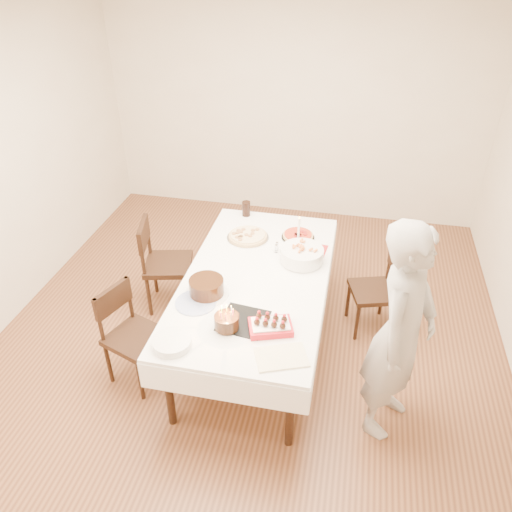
% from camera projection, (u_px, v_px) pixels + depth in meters
% --- Properties ---
extents(floor, '(5.00, 5.00, 0.00)m').
position_uv_depth(floor, '(249.00, 337.00, 4.53)').
color(floor, '#532E1C').
rests_on(floor, ground).
extents(wall_back, '(4.50, 0.04, 2.70)m').
position_uv_depth(wall_back, '(295.00, 107.00, 5.82)').
color(wall_back, beige).
rests_on(wall_back, floor).
extents(ceiling, '(5.00, 5.00, 0.00)m').
position_uv_depth(ceiling, '(245.00, 9.00, 3.04)').
color(ceiling, white).
rests_on(ceiling, wall_back).
extents(dining_table, '(1.55, 2.33, 0.75)m').
position_uv_depth(dining_table, '(256.00, 312.00, 4.24)').
color(dining_table, white).
rests_on(dining_table, floor).
extents(chair_right_savory, '(0.52, 0.52, 0.81)m').
position_uv_depth(chair_right_savory, '(373.00, 291.00, 4.44)').
color(chair_right_savory, black).
rests_on(chair_right_savory, floor).
extents(chair_left_savory, '(0.56, 0.56, 0.91)m').
position_uv_depth(chair_left_savory, '(168.00, 264.00, 4.70)').
color(chair_left_savory, black).
rests_on(chair_left_savory, floor).
extents(chair_left_dessert, '(0.56, 0.56, 0.85)m').
position_uv_depth(chair_left_dessert, '(136.00, 338.00, 3.91)').
color(chair_left_dessert, black).
rests_on(chair_left_dessert, floor).
extents(person, '(0.61, 0.73, 1.70)m').
position_uv_depth(person, '(401.00, 333.00, 3.33)').
color(person, '#B3ADA9').
rests_on(person, floor).
extents(pizza_white, '(0.48, 0.48, 0.04)m').
position_uv_depth(pizza_white, '(248.00, 236.00, 4.52)').
color(pizza_white, beige).
rests_on(pizza_white, dining_table).
extents(pizza_pepperoni, '(0.39, 0.39, 0.04)m').
position_uv_depth(pizza_pepperoni, '(298.00, 236.00, 4.53)').
color(pizza_pepperoni, red).
rests_on(pizza_pepperoni, dining_table).
extents(red_placemat, '(0.26, 0.26, 0.01)m').
position_uv_depth(red_placemat, '(312.00, 250.00, 4.36)').
color(red_placemat, '#B21E1E').
rests_on(red_placemat, dining_table).
extents(pasta_bowl, '(0.48, 0.48, 0.12)m').
position_uv_depth(pasta_bowl, '(302.00, 255.00, 4.19)').
color(pasta_bowl, white).
rests_on(pasta_bowl, dining_table).
extents(taper_candle, '(0.07, 0.07, 0.33)m').
position_uv_depth(taper_candle, '(299.00, 232.00, 4.30)').
color(taper_candle, white).
rests_on(taper_candle, dining_table).
extents(shaker_pair, '(0.08, 0.08, 0.08)m').
position_uv_depth(shaker_pair, '(276.00, 249.00, 4.32)').
color(shaker_pair, white).
rests_on(shaker_pair, dining_table).
extents(cola_glass, '(0.10, 0.10, 0.15)m').
position_uv_depth(cola_glass, '(246.00, 209.00, 4.85)').
color(cola_glass, black).
rests_on(cola_glass, dining_table).
extents(layer_cake, '(0.35, 0.35, 0.13)m').
position_uv_depth(layer_cake, '(207.00, 287.00, 3.81)').
color(layer_cake, black).
rests_on(layer_cake, dining_table).
extents(cake_board, '(0.36, 0.36, 0.01)m').
position_uv_depth(cake_board, '(243.00, 321.00, 3.59)').
color(cake_board, black).
rests_on(cake_board, dining_table).
extents(birthday_cake, '(0.20, 0.20, 0.16)m').
position_uv_depth(birthday_cake, '(226.00, 318.00, 3.47)').
color(birthday_cake, '#361E0E').
rests_on(birthday_cake, dining_table).
extents(strawberry_box, '(0.35, 0.29, 0.08)m').
position_uv_depth(strawberry_box, '(271.00, 326.00, 3.49)').
color(strawberry_box, red).
rests_on(strawberry_box, dining_table).
extents(box_lid, '(0.40, 0.33, 0.03)m').
position_uv_depth(box_lid, '(281.00, 358.00, 3.28)').
color(box_lid, beige).
rests_on(box_lid, dining_table).
extents(plate_stack, '(0.34, 0.34, 0.06)m').
position_uv_depth(plate_stack, '(172.00, 342.00, 3.36)').
color(plate_stack, white).
rests_on(plate_stack, dining_table).
extents(china_plate, '(0.39, 0.39, 0.01)m').
position_uv_depth(china_plate, '(196.00, 303.00, 3.75)').
color(china_plate, white).
rests_on(china_plate, dining_table).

